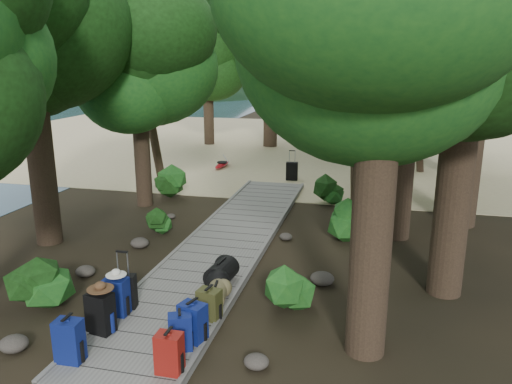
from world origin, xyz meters
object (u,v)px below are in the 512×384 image
(suitcase_on_boardwalk, at_px, (125,291))
(duffel_right_black, at_px, (222,273))
(backpack_left_c, at_px, (116,295))
(backpack_right_b, at_px, (180,330))
(duffel_right_khaki, at_px, (216,294))
(sun_lounger, at_px, (375,168))
(backpack_left_b, at_px, (100,311))
(lone_suitcase_on_sand, at_px, (292,171))
(backpack_right_d, at_px, (209,303))
(kayak, at_px, (222,164))
(backpack_right_c, at_px, (193,320))
(backpack_left_a, at_px, (69,339))
(backpack_right_a, at_px, (169,351))

(suitcase_on_boardwalk, bearing_deg, duffel_right_black, 34.22)
(backpack_left_c, relative_size, backpack_right_b, 1.16)
(duffel_right_khaki, height_order, sun_lounger, sun_lounger)
(backpack_left_b, xyz_separation_m, backpack_right_b, (1.43, -0.17, -0.06))
(backpack_left_b, relative_size, lone_suitcase_on_sand, 1.11)
(duffel_right_khaki, bearing_deg, suitcase_on_boardwalk, -169.83)
(backpack_right_d, xyz_separation_m, duffel_right_khaki, (-0.05, 0.54, -0.11))
(kayak, bearing_deg, backpack_left_b, -79.99)
(duffel_right_black, relative_size, sun_lounger, 0.41)
(suitcase_on_boardwalk, relative_size, lone_suitcase_on_sand, 0.92)
(suitcase_on_boardwalk, xyz_separation_m, sun_lounger, (4.19, 12.17, -0.12))
(backpack_right_b, xyz_separation_m, backpack_right_c, (0.10, 0.28, 0.03))
(backpack_left_c, bearing_deg, backpack_left_a, -88.65)
(backpack_left_a, bearing_deg, backpack_right_a, 1.37)
(backpack_right_d, bearing_deg, sun_lounger, 87.39)
(backpack_left_b, relative_size, backpack_right_a, 1.13)
(backpack_right_c, height_order, suitcase_on_boardwalk, backpack_right_c)
(duffel_right_black, bearing_deg, backpack_left_a, -107.92)
(kayak, bearing_deg, backpack_right_a, -74.51)
(backpack_right_a, xyz_separation_m, duffel_right_black, (-0.15, 2.91, -0.10))
(duffel_right_khaki, xyz_separation_m, lone_suitcase_on_sand, (-0.33, 10.17, 0.06))
(backpack_right_c, height_order, sun_lounger, backpack_right_c)
(lone_suitcase_on_sand, bearing_deg, backpack_right_c, -92.27)
(lone_suitcase_on_sand, bearing_deg, duffel_right_khaki, -92.18)
(backpack_right_a, distance_m, backpack_right_c, 0.86)
(backpack_right_b, bearing_deg, kayak, 81.20)
(backpack_right_a, bearing_deg, suitcase_on_boardwalk, 133.91)
(backpack_right_a, xyz_separation_m, kayak, (-3.55, 13.86, -0.28))
(backpack_left_a, bearing_deg, backpack_right_b, 22.98)
(duffel_right_khaki, bearing_deg, duffel_right_black, 91.72)
(backpack_left_c, height_order, duffel_right_khaki, backpack_left_c)
(duffel_right_black, relative_size, suitcase_on_boardwalk, 1.19)
(backpack_right_c, height_order, duffel_right_black, backpack_right_c)
(duffel_right_black, bearing_deg, kayak, 113.87)
(sun_lounger, bearing_deg, suitcase_on_boardwalk, -108.16)
(backpack_right_b, xyz_separation_m, lone_suitcase_on_sand, (-0.26, 11.70, -0.08))
(backpack_left_b, relative_size, sun_lounger, 0.42)
(backpack_left_b, distance_m, backpack_right_c, 1.53)
(sun_lounger, bearing_deg, backpack_left_c, -107.87)
(backpack_left_c, bearing_deg, backpack_right_b, -26.87)
(backpack_right_d, bearing_deg, kayak, 115.83)
(backpack_right_c, bearing_deg, backpack_left_b, -158.84)
(backpack_left_c, distance_m, sun_lounger, 13.12)
(backpack_right_c, bearing_deg, backpack_left_c, -179.97)
(backpack_left_a, bearing_deg, duffel_right_khaki, 53.54)
(backpack_right_d, height_order, lone_suitcase_on_sand, backpack_right_d)
(backpack_right_c, distance_m, backpack_right_d, 0.71)
(backpack_right_c, relative_size, duffel_right_khaki, 1.28)
(backpack_left_c, xyz_separation_m, duffel_right_khaki, (1.54, 0.78, -0.19))
(duffel_right_black, bearing_deg, backpack_left_c, -124.90)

